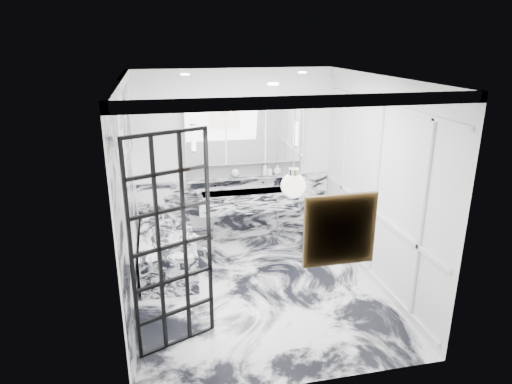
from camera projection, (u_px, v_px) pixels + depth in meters
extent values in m
plane|color=silver|center=(260.00, 290.00, 6.15)|extent=(3.60, 3.60, 0.00)
plane|color=white|center=(260.00, 77.00, 5.25)|extent=(3.60, 3.60, 0.00)
plane|color=white|center=(235.00, 157.00, 7.37)|extent=(3.60, 0.00, 3.60)
plane|color=white|center=(305.00, 256.00, 4.04)|extent=(3.60, 0.00, 3.60)
plane|color=white|center=(128.00, 202.00, 5.38)|extent=(0.00, 3.60, 3.60)
plane|color=white|center=(378.00, 184.00, 6.03)|extent=(0.00, 3.60, 3.60)
cube|color=silver|center=(236.00, 208.00, 7.63)|extent=(3.18, 0.05, 1.05)
cube|color=silver|center=(130.00, 206.00, 5.40)|extent=(0.02, 3.56, 2.68)
cube|color=white|center=(376.00, 191.00, 6.06)|extent=(0.03, 3.40, 2.30)
imported|color=#8C5919|center=(265.00, 169.00, 7.45)|extent=(0.10, 0.10, 0.22)
imported|color=#4C4C51|center=(269.00, 170.00, 7.47)|extent=(0.08, 0.08, 0.15)
imported|color=silver|center=(277.00, 170.00, 7.50)|extent=(0.13, 0.13, 0.17)
sphere|color=white|center=(235.00, 173.00, 7.36)|extent=(0.13, 0.13, 0.13)
cylinder|color=#8C5919|center=(271.00, 172.00, 7.49)|extent=(0.04, 0.04, 0.10)
cylinder|color=silver|center=(194.00, 247.00, 6.01)|extent=(0.07, 0.07, 0.12)
cube|color=#B66112|center=(340.00, 230.00, 4.08)|extent=(0.57, 0.06, 0.57)
sphere|color=white|center=(293.00, 186.00, 4.36)|extent=(0.24, 0.24, 0.24)
cube|color=silver|center=(247.00, 200.00, 7.39)|extent=(1.60, 0.45, 0.30)
cube|color=silver|center=(245.00, 178.00, 7.43)|extent=(1.90, 0.14, 0.04)
cube|color=white|center=(245.00, 169.00, 7.44)|extent=(1.90, 0.03, 0.23)
cube|color=white|center=(245.00, 132.00, 7.19)|extent=(1.90, 0.16, 1.00)
cylinder|color=white|center=(193.00, 138.00, 6.95)|extent=(0.07, 0.07, 0.40)
cylinder|color=white|center=(296.00, 133.00, 7.29)|extent=(0.07, 0.07, 0.40)
cube|color=silver|center=(168.00, 251.00, 6.65)|extent=(0.75, 1.65, 0.55)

